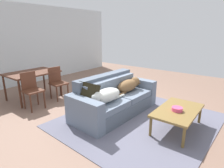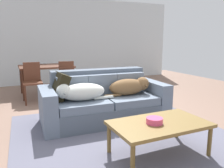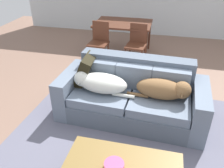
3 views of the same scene
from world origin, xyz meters
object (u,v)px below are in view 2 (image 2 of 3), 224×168
Objects in this scene: dog_on_left_cushion at (80,92)px; throw_pillow_by_left_arm at (59,87)px; dining_chair_near_left at (33,80)px; couch at (104,101)px; bowl_on_coffee_table at (154,121)px; dog_on_right_cushion at (130,86)px; dining_chair_near_right at (67,78)px; dining_table at (46,68)px; coffee_table at (159,126)px.

throw_pillow_by_left_arm reaches higher than dog_on_left_cushion.
dog_on_left_cushion is at bearing -70.24° from dining_chair_near_left.
couch is 1.43m from bowl_on_coffee_table.
dog_on_left_cushion is 2.02× the size of throw_pillow_by_left_arm.
dog_on_right_cushion is (0.91, 0.01, 0.01)m from dog_on_left_cushion.
throw_pillow_by_left_arm is 0.50× the size of dining_chair_near_left.
couch is 1.82m from dining_chair_near_right.
couch is 1.69× the size of dining_table.
dog_on_left_cushion is 1.06× the size of dog_on_right_cushion.
coffee_table is (0.12, -1.42, 0.04)m from couch.
dining_chair_near_left is (-0.99, 1.72, 0.17)m from couch.
dining_table is at bearing 100.65° from coffee_table.
dog_on_left_cushion is at bearing 111.22° from bowl_on_coffee_table.
couch is 2.47× the size of dining_chair_near_right.
dining_table is (-0.59, 2.34, 0.35)m from couch.
dining_chair_near_left is at bearing 130.98° from dog_on_right_cushion.
dog_on_left_cushion reaches higher than coffee_table.
coffee_table is (0.58, -1.29, -0.20)m from dog_on_left_cushion.
dining_table reaches higher than dog_on_right_cushion.
dining_chair_near_left is at bearing 109.42° from coffee_table.
dining_table reaches higher than dog_on_left_cushion.
dining_chair_near_right is (-0.23, 3.23, 0.04)m from bowl_on_coffee_table.
coffee_table is 3.84m from dining_table.
dining_chair_near_left is at bearing 98.49° from throw_pillow_by_left_arm.
bowl_on_coffee_table is 0.15× the size of dining_table.
dining_chair_near_left is (-0.24, 1.63, -0.13)m from throw_pillow_by_left_arm.
dining_table is at bearing 132.75° from dining_chair_near_right.
coffee_table is (0.86, -1.51, -0.26)m from throw_pillow_by_left_arm.
couch is 2.53× the size of dog_on_right_cushion.
dining_chair_near_right is at bearing -53.43° from dining_table.
coffee_table is at bearing -60.24° from throw_pillow_by_left_arm.
dog_on_left_cushion is 0.91m from dog_on_right_cushion.
dog_on_right_cushion is 0.74× the size of coffee_table.
couch is 0.53m from dog_on_right_cushion.
dining_table reaches higher than bowl_on_coffee_table.
dining_table is 1.46× the size of dining_chair_near_right.
dining_chair_near_right is (0.56, 1.71, -0.15)m from throw_pillow_by_left_arm.
dog_on_right_cushion is 1.36m from coffee_table.
dining_table is at bearing 99.53° from bowl_on_coffee_table.
bowl_on_coffee_table is (0.05, -1.43, 0.12)m from couch.
couch is 1.99m from dining_chair_near_left.
coffee_table is at bearing 4.33° from bowl_on_coffee_table.
dining_chair_near_left is (-1.44, 1.84, -0.08)m from dog_on_right_cushion.
dining_chair_near_right reaches higher than coffee_table.
dog_on_right_cushion is (0.46, -0.12, 0.25)m from couch.
dog_on_left_cushion is 1.39m from bowl_on_coffee_table.
dining_table is 0.70m from dining_chair_near_right.
couch reaches higher than bowl_on_coffee_table.
dog_on_left_cushion is 0.37m from throw_pillow_by_left_arm.
throw_pillow_by_left_arm and dining_chair_near_right have the same top height.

